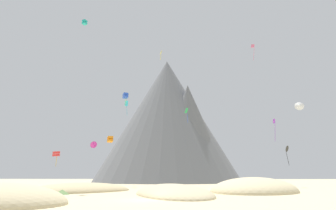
% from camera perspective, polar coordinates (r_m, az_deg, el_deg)
% --- Properties ---
extents(ground_plane, '(400.00, 400.00, 0.00)m').
position_cam_1_polar(ground_plane, '(31.02, -4.89, -17.99)').
color(ground_plane, beige).
extents(dune_foreground_right, '(14.29, 22.98, 2.76)m').
position_cam_1_polar(dune_foreground_right, '(39.77, 0.87, -17.06)').
color(dune_foreground_right, '#CCBA8E').
rests_on(dune_foreground_right, ground_plane).
extents(dune_midground, '(18.56, 21.88, 4.39)m').
position_cam_1_polar(dune_midground, '(48.48, 16.45, -15.91)').
color(dune_midground, beige).
rests_on(dune_midground, ground_plane).
extents(dune_back_low, '(18.51, 20.61, 2.73)m').
position_cam_1_polar(dune_back_low, '(49.24, -16.58, -15.86)').
color(dune_back_low, '#C6B284').
rests_on(dune_back_low, ground_plane).
extents(bush_near_right, '(1.49, 1.49, 0.60)m').
position_cam_1_polar(bush_near_right, '(46.01, 21.09, -15.35)').
color(bush_near_right, '#668C4C').
rests_on(bush_near_right, ground_plane).
extents(bush_scatter_east, '(2.63, 2.63, 0.64)m').
position_cam_1_polar(bush_scatter_east, '(42.44, -19.92, -15.63)').
color(bush_scatter_east, '#668C4C').
rests_on(bush_scatter_east, ground_plane).
extents(bush_far_right, '(1.23, 1.23, 0.58)m').
position_cam_1_polar(bush_far_right, '(46.51, -18.91, -15.50)').
color(bush_far_right, '#477238').
rests_on(bush_far_right, ground_plane).
extents(bush_mid_center, '(2.87, 2.87, 0.58)m').
position_cam_1_polar(bush_mid_center, '(53.37, -18.61, -15.19)').
color(bush_mid_center, '#668C4C').
rests_on(bush_mid_center, ground_plane).
extents(bush_low_patch, '(2.06, 2.06, 1.08)m').
position_cam_1_polar(bush_low_patch, '(37.91, -23.39, -15.35)').
color(bush_low_patch, '#386633').
rests_on(bush_low_patch, ground_plane).
extents(rock_massif, '(72.72, 72.72, 48.89)m').
position_cam_1_polar(rock_massif, '(115.62, 0.70, -3.88)').
color(rock_massif, slate).
rests_on(rock_massif, ground_plane).
extents(kite_cyan_mid, '(0.95, 1.28, 4.45)m').
position_cam_1_polar(kite_cyan_mid, '(85.06, -8.09, 0.10)').
color(kite_cyan_mid, '#33BCDB').
extents(kite_teal_high, '(1.01, 1.01, 0.87)m').
position_cam_1_polar(kite_teal_high, '(62.13, -15.93, 15.22)').
color(kite_teal_high, teal).
extents(kite_rainbow_high, '(1.05, 0.42, 5.08)m').
position_cam_1_polar(kite_rainbow_high, '(89.88, 16.22, 10.54)').
color(kite_rainbow_high, '#E5668C').
extents(kite_violet_mid, '(0.64, 0.75, 5.57)m').
position_cam_1_polar(kite_violet_mid, '(74.89, 20.02, -3.76)').
color(kite_violet_mid, purple).
extents(kite_blue_mid, '(1.67, 1.70, 3.36)m').
position_cam_1_polar(kite_blue_mid, '(75.61, -8.28, 1.80)').
color(kite_blue_mid, blue).
extents(kite_yellow_high, '(0.60, 0.59, 2.58)m').
position_cam_1_polar(kite_yellow_high, '(79.88, -1.39, 9.95)').
color(kite_yellow_high, yellow).
extents(kite_red_low, '(1.31, 1.33, 2.87)m').
position_cam_1_polar(kite_red_low, '(60.28, -20.94, -8.89)').
color(kite_red_low, red).
extents(kite_black_low, '(1.45, 1.52, 4.43)m').
position_cam_1_polar(kite_black_low, '(71.31, 22.08, -7.94)').
color(kite_black_low, black).
extents(kite_green_mid, '(1.00, 0.82, 3.85)m').
position_cam_1_polar(kite_green_mid, '(73.61, 3.64, -1.34)').
color(kite_green_mid, green).
extents(kite_magenta_low, '(2.23, 2.09, 2.12)m').
position_cam_1_polar(kite_magenta_low, '(95.43, -14.25, -7.51)').
color(kite_magenta_low, '#D1339E').
extents(kite_white_low, '(1.64, 1.05, 1.55)m').
position_cam_1_polar(kite_white_low, '(54.24, 24.20, -0.11)').
color(kite_white_low, white).
extents(kite_orange_low, '(1.81, 1.85, 1.59)m').
position_cam_1_polar(kite_orange_low, '(77.75, -11.21, -6.57)').
color(kite_orange_low, orange).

